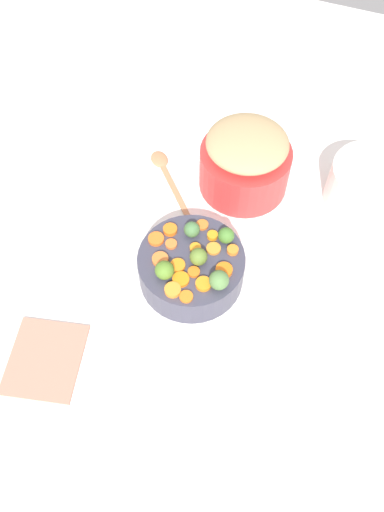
% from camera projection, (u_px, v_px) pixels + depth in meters
% --- Properties ---
extents(tabletop, '(2.40, 2.40, 0.02)m').
position_uv_depth(tabletop, '(194.00, 274.00, 1.26)').
color(tabletop, white).
rests_on(tabletop, ground).
extents(serving_bowl_carrots, '(0.24, 0.24, 0.08)m').
position_uv_depth(serving_bowl_carrots, '(192.00, 268.00, 1.21)').
color(serving_bowl_carrots, '#3A394A').
rests_on(serving_bowl_carrots, tabletop).
extents(metal_pot, '(0.23, 0.23, 0.12)m').
position_uv_depth(metal_pot, '(244.00, 168.00, 1.35)').
color(metal_pot, red).
rests_on(metal_pot, tabletop).
extents(stuffing_mound, '(0.20, 0.20, 0.06)m').
position_uv_depth(stuffing_mound, '(247.00, 143.00, 1.28)').
color(stuffing_mound, tan).
rests_on(stuffing_mound, metal_pot).
extents(carrot_slice_0, '(0.05, 0.05, 0.01)m').
position_uv_depth(carrot_slice_0, '(160.00, 259.00, 1.17)').
color(carrot_slice_0, orange).
rests_on(carrot_slice_0, serving_bowl_carrots).
extents(carrot_slice_1, '(0.04, 0.04, 0.01)m').
position_uv_depth(carrot_slice_1, '(171.00, 244.00, 1.19)').
color(carrot_slice_1, orange).
rests_on(carrot_slice_1, serving_bowl_carrots).
extents(carrot_slice_2, '(0.04, 0.04, 0.01)m').
position_uv_depth(carrot_slice_2, '(233.00, 250.00, 1.18)').
color(carrot_slice_2, orange).
rests_on(carrot_slice_2, serving_bowl_carrots).
extents(carrot_slice_3, '(0.05, 0.05, 0.01)m').
position_uv_depth(carrot_slice_3, '(224.00, 270.00, 1.15)').
color(carrot_slice_3, orange).
rests_on(carrot_slice_3, serving_bowl_carrots).
extents(carrot_slice_4, '(0.04, 0.04, 0.01)m').
position_uv_depth(carrot_slice_4, '(178.00, 265.00, 1.16)').
color(carrot_slice_4, orange).
rests_on(carrot_slice_4, serving_bowl_carrots).
extents(carrot_slice_5, '(0.04, 0.04, 0.01)m').
position_uv_depth(carrot_slice_5, '(203.00, 284.00, 1.13)').
color(carrot_slice_5, orange).
rests_on(carrot_slice_5, serving_bowl_carrots).
extents(carrot_slice_6, '(0.03, 0.03, 0.01)m').
position_uv_depth(carrot_slice_6, '(202.00, 225.00, 1.22)').
color(carrot_slice_6, orange).
rests_on(carrot_slice_6, serving_bowl_carrots).
extents(carrot_slice_7, '(0.04, 0.04, 0.01)m').
position_uv_depth(carrot_slice_7, '(179.00, 279.00, 1.14)').
color(carrot_slice_7, orange).
rests_on(carrot_slice_7, serving_bowl_carrots).
extents(carrot_slice_8, '(0.03, 0.03, 0.01)m').
position_uv_depth(carrot_slice_8, '(194.00, 272.00, 1.15)').
color(carrot_slice_8, orange).
rests_on(carrot_slice_8, serving_bowl_carrots).
extents(carrot_slice_9, '(0.04, 0.04, 0.01)m').
position_uv_depth(carrot_slice_9, '(213.00, 249.00, 1.19)').
color(carrot_slice_9, orange).
rests_on(carrot_slice_9, serving_bowl_carrots).
extents(carrot_slice_10, '(0.05, 0.05, 0.01)m').
position_uv_depth(carrot_slice_10, '(156.00, 240.00, 1.20)').
color(carrot_slice_10, orange).
rests_on(carrot_slice_10, serving_bowl_carrots).
extents(carrot_slice_11, '(0.04, 0.04, 0.01)m').
position_uv_depth(carrot_slice_11, '(186.00, 297.00, 1.12)').
color(carrot_slice_11, orange).
rests_on(carrot_slice_11, serving_bowl_carrots).
extents(carrot_slice_12, '(0.04, 0.04, 0.01)m').
position_uv_depth(carrot_slice_12, '(173.00, 290.00, 1.13)').
color(carrot_slice_12, orange).
rests_on(carrot_slice_12, serving_bowl_carrots).
extents(carrot_slice_13, '(0.03, 0.03, 0.01)m').
position_uv_depth(carrot_slice_13, '(194.00, 248.00, 1.19)').
color(carrot_slice_13, orange).
rests_on(carrot_slice_13, serving_bowl_carrots).
extents(carrot_slice_14, '(0.04, 0.04, 0.01)m').
position_uv_depth(carrot_slice_14, '(170.00, 230.00, 1.21)').
color(carrot_slice_14, orange).
rests_on(carrot_slice_14, serving_bowl_carrots).
extents(carrot_slice_15, '(0.02, 0.02, 0.01)m').
position_uv_depth(carrot_slice_15, '(212.00, 236.00, 1.20)').
color(carrot_slice_15, orange).
rests_on(carrot_slice_15, serving_bowl_carrots).
extents(brussels_sprout_0, '(0.04, 0.04, 0.04)m').
position_uv_depth(brussels_sprout_0, '(192.00, 230.00, 1.20)').
color(brussels_sprout_0, '#45703E').
rests_on(brussels_sprout_0, serving_bowl_carrots).
extents(brussels_sprout_1, '(0.04, 0.04, 0.04)m').
position_uv_depth(brussels_sprout_1, '(165.00, 270.00, 1.13)').
color(brussels_sprout_1, '#527B28').
rests_on(brussels_sprout_1, serving_bowl_carrots).
extents(brussels_sprout_2, '(0.04, 0.04, 0.04)m').
position_uv_depth(brussels_sprout_2, '(198.00, 257.00, 1.15)').
color(brussels_sprout_2, '#59762D').
rests_on(brussels_sprout_2, serving_bowl_carrots).
extents(brussels_sprout_3, '(0.04, 0.04, 0.04)m').
position_uv_depth(brussels_sprout_3, '(226.00, 235.00, 1.19)').
color(brussels_sprout_3, '#43752C').
rests_on(brussels_sprout_3, serving_bowl_carrots).
extents(brussels_sprout_4, '(0.04, 0.04, 0.04)m').
position_uv_depth(brussels_sprout_4, '(219.00, 280.00, 1.12)').
color(brussels_sprout_4, '#527A40').
rests_on(brussels_sprout_4, serving_bowl_carrots).
extents(wooden_spoon, '(0.22, 0.21, 0.01)m').
position_uv_depth(wooden_spoon, '(167.00, 174.00, 1.41)').
color(wooden_spoon, '#B87C53').
rests_on(wooden_spoon, tabletop).
extents(casserole_dish, '(0.20, 0.20, 0.12)m').
position_uv_depth(casserole_dish, '(368.00, 186.00, 1.32)').
color(casserole_dish, white).
rests_on(casserole_dish, tabletop).
extents(dish_towel, '(0.21, 0.19, 0.01)m').
position_uv_depth(dish_towel, '(45.00, 359.00, 1.13)').
color(dish_towel, tan).
rests_on(dish_towel, tabletop).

